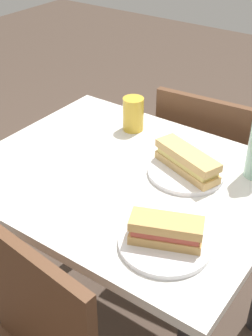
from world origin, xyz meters
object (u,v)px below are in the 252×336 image
plate_far (165,243)px  baguette_sandwich_far (166,230)px  chair_far (205,167)px  knife_far (165,225)px  knife_near (197,162)px  plate_near (186,172)px  baguette_sandwich_near (187,161)px  dining_table (126,209)px  beer_glass (133,114)px

plate_far → baguette_sandwich_far: size_ratio=1.23×
chair_far → knife_far: (0.23, -0.73, 0.30)m
chair_far → baguette_sandwich_far: bearing=-71.6°
knife_near → baguette_sandwich_far: bearing=-73.8°
plate_near → baguette_sandwich_near: (0.00, 0.00, 0.04)m
dining_table → chair_far: chair_far is taller
baguette_sandwich_far → beer_glass: 0.61m
chair_far → plate_far: 0.87m
knife_near → plate_far: bearing=-73.8°
chair_far → knife_near: chair_far is taller
plate_near → baguette_sandwich_near: size_ratio=0.99×
plate_far → baguette_sandwich_far: (0.00, 0.00, 0.04)m
chair_far → beer_glass: (-0.15, -0.33, 0.34)m
dining_table → plate_near: (0.15, 0.10, 0.15)m
plate_near → beer_glass: bearing=154.4°
baguette_sandwich_far → baguette_sandwich_near: bearing=110.2°
chair_far → baguette_sandwich_near: bearing=-72.8°
baguette_sandwich_near → beer_glass: 0.33m
plate_near → dining_table: bearing=-145.7°
knife_far → plate_far: bearing=-56.1°
chair_far → plate_near: (0.15, -0.47, 0.29)m
plate_near → baguette_sandwich_far: 0.33m
dining_table → baguette_sandwich_far: bearing=-37.4°
dining_table → baguette_sandwich_near: size_ratio=3.96×
dining_table → knife_far: 0.32m
chair_far → baguette_sandwich_near: baguette_sandwich_near is taller
dining_table → beer_glass: bearing=120.4°
chair_far → knife_near: 0.54m
plate_far → baguette_sandwich_far: bearing=0.0°
baguette_sandwich_near → dining_table: bearing=-145.7°
baguette_sandwich_near → beer_glass: (-0.30, 0.14, 0.01)m
plate_near → plate_far: (0.11, -0.31, 0.00)m
knife_near → baguette_sandwich_far: baguette_sandwich_far is taller
baguette_sandwich_near → baguette_sandwich_far: same height
dining_table → plate_near: 0.24m
plate_far → knife_far: size_ratio=1.32×
dining_table → baguette_sandwich_far: baguette_sandwich_far is taller
dining_table → chair_far: bearing=89.3°
knife_near → plate_far: 0.38m
baguette_sandwich_near → plate_far: bearing=-69.8°
plate_far → knife_far: (-0.03, 0.05, 0.01)m
dining_table → plate_far: size_ratio=3.98×
chair_far → beer_glass: beer_glass is taller
chair_far → knife_near: bearing=-69.7°
dining_table → plate_far: bearing=-37.4°
baguette_sandwich_near → knife_near: size_ratio=1.45×
plate_far → plate_near: bearing=110.2°
dining_table → beer_glass: 0.35m
beer_glass → plate_near: bearing=-25.6°
knife_near → beer_glass: bearing=164.0°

